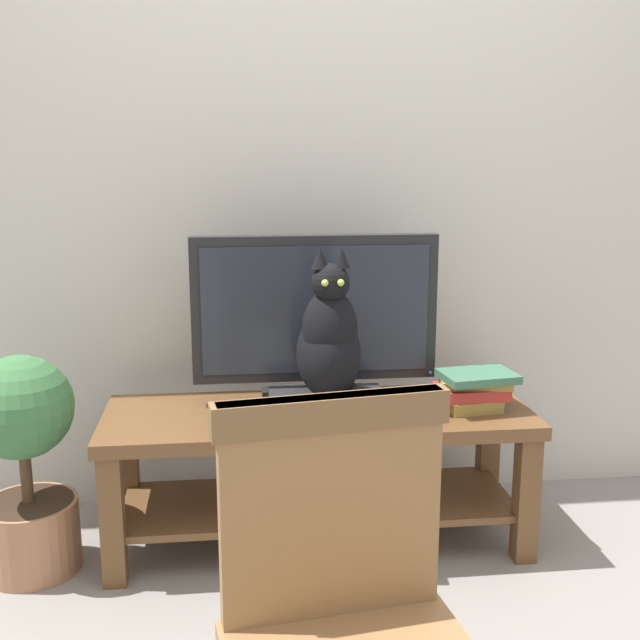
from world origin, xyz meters
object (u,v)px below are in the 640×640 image
object	(u,v)px
cat	(329,342)
potted_plant	(25,459)
tv_stand	(318,449)
wooden_chair	(349,627)
media_box	(328,408)
book_stack	(473,389)
tv	(315,317)

from	to	relation	value
cat	potted_plant	distance (m)	1.01
tv_stand	potted_plant	distance (m)	0.92
tv_stand	wooden_chair	xyz separation A→B (m)	(-0.09, -1.30, 0.21)
media_box	cat	bearing A→B (deg)	-85.97
book_stack	media_box	bearing A→B (deg)	-175.29
wooden_chair	tv	bearing A→B (deg)	86.14
cat	potted_plant	bearing A→B (deg)	178.77
tv	cat	xyz separation A→B (m)	(0.02, -0.19, -0.04)
wooden_chair	cat	bearing A→B (deg)	84.39
cat	tv	bearing A→B (deg)	97.50
book_stack	potted_plant	bearing A→B (deg)	-178.64
media_box	cat	xyz separation A→B (m)	(0.00, -0.01, 0.22)
tv_stand	media_box	xyz separation A→B (m)	(0.02, -0.08, 0.17)
cat	media_box	bearing A→B (deg)	94.03
tv	book_stack	xyz separation A→B (m)	(0.51, -0.13, -0.23)
media_box	cat	world-z (taller)	cat
tv_stand	tv	world-z (taller)	tv
wooden_chair	media_box	bearing A→B (deg)	84.50
media_box	tv_stand	bearing A→B (deg)	106.70
tv	cat	bearing A→B (deg)	-82.50
tv	wooden_chair	world-z (taller)	tv
cat	book_stack	bearing A→B (deg)	6.40
cat	wooden_chair	xyz separation A→B (m)	(-0.12, -1.21, -0.18)
wooden_chair	book_stack	xyz separation A→B (m)	(0.60, 1.26, -0.00)
media_box	book_stack	bearing A→B (deg)	4.71
book_stack	potted_plant	xyz separation A→B (m)	(-1.43, -0.03, -0.16)
tv_stand	tv	size ratio (longest dim) A/B	1.72
potted_plant	cat	bearing A→B (deg)	-1.23
media_box	book_stack	xyz separation A→B (m)	(0.48, 0.04, 0.03)
cat	wooden_chair	size ratio (longest dim) A/B	0.53
media_box	tv	bearing A→B (deg)	97.79
tv_stand	wooden_chair	world-z (taller)	wooden_chair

